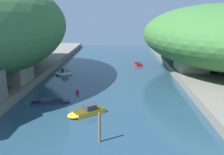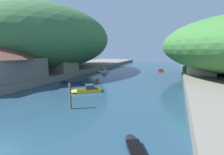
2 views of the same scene
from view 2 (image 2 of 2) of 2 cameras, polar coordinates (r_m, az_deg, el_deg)
water_surface at (r=38.96m, az=3.89°, el=-1.13°), size 130.00×130.00×0.00m
left_bank at (r=53.16m, az=-22.98°, el=2.00°), size 22.00×120.00×1.45m
hillside_left at (r=55.71m, az=-22.26°, el=13.69°), size 35.14×49.19×20.37m
waterfront_building at (r=37.73m, az=-34.97°, el=4.56°), size 8.36×14.82×7.22m
boathouse_shed at (r=46.92m, az=-17.83°, el=5.05°), size 6.11×7.43×4.52m
right_bank_cottage at (r=46.79m, az=30.67°, el=4.17°), size 6.92×7.94×4.68m
boat_white_cruiser at (r=28.87m, az=-9.81°, el=-4.61°), size 5.78×5.16×1.38m
boat_cabin_cruiser at (r=59.04m, az=18.00°, el=2.67°), size 2.41×4.79×0.57m
boat_moored_right at (r=12.70m, az=9.72°, el=-26.99°), size 3.92×5.57×0.44m
boat_far_upstream at (r=35.69m, az=-14.39°, el=-2.07°), size 6.30×2.99×0.91m
boat_near_quay at (r=53.41m, az=-3.55°, el=2.60°), size 4.29×4.07×1.58m
mooring_post_nearest at (r=20.88m, az=-15.63°, el=-6.82°), size 0.30×0.30×3.61m
channel_buoy_near at (r=38.17m, az=-5.50°, el=-0.83°), size 0.64×0.64×0.97m
person_on_quay at (r=37.74m, az=-27.08°, el=1.08°), size 0.30×0.42×1.69m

